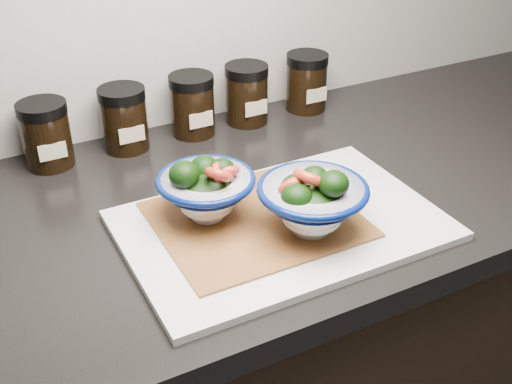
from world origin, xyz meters
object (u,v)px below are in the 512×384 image
bowl_left (207,189)px  spice_jar_a (46,134)px  spice_jar_b (124,119)px  cutting_board (281,225)px  spice_jar_e (307,82)px  bowl_right (312,201)px  spice_jar_d (247,94)px  spice_jar_c (192,105)px

bowl_left → spice_jar_a: size_ratio=1.26×
spice_jar_b → spice_jar_a: bearing=180.0°
bowl_left → spice_jar_b: bearing=95.6°
cutting_board → spice_jar_e: (0.25, 0.35, 0.05)m
bowl_left → spice_jar_b: bowl_left is taller
cutting_board → bowl_right: bowl_right is taller
spice_jar_a → spice_jar_b: same height
spice_jar_d → cutting_board: bearing=-109.2°
bowl_left → spice_jar_b: (-0.03, 0.29, -0.00)m
spice_jar_c → spice_jar_d: (0.11, 0.00, 0.00)m
cutting_board → spice_jar_e: spice_jar_e is taller
bowl_left → spice_jar_d: size_ratio=1.26×
bowl_left → spice_jar_e: size_ratio=1.26×
spice_jar_b → cutting_board: bearing=-71.2°
spice_jar_c → cutting_board: bearing=-91.7°
spice_jar_c → spice_jar_e: 0.24m
spice_jar_b → spice_jar_d: bearing=0.0°
bowl_right → spice_jar_b: (-0.14, 0.39, -0.01)m
spice_jar_a → spice_jar_d: bearing=0.0°
cutting_board → bowl_right: 0.07m
bowl_left → spice_jar_e: bowl_left is taller
bowl_left → spice_jar_d: bearing=54.0°
cutting_board → spice_jar_a: (-0.25, 0.35, 0.05)m
bowl_left → spice_jar_d: (0.21, 0.29, -0.00)m
spice_jar_a → spice_jar_e: (0.51, 0.00, 0.00)m
bowl_left → spice_jar_c: (0.10, 0.29, -0.00)m
spice_jar_a → spice_jar_e: bearing=0.0°
spice_jar_e → spice_jar_b: bearing=180.0°
spice_jar_a → spice_jar_c: same height
spice_jar_d → spice_jar_c: bearing=180.0°
bowl_right → spice_jar_e: bearing=59.5°
spice_jar_a → spice_jar_e: 0.51m
spice_jar_c → spice_jar_e: bearing=0.0°
spice_jar_c → bowl_left: bearing=-109.0°
cutting_board → spice_jar_b: (-0.12, 0.35, 0.05)m
bowl_left → spice_jar_e: 0.45m
bowl_left → spice_jar_b: 0.29m
spice_jar_b → spice_jar_c: bearing=0.0°
cutting_board → spice_jar_c: 0.35m
spice_jar_a → bowl_left: bearing=-60.8°
bowl_left → spice_jar_a: bearing=119.2°
spice_jar_c → spice_jar_d: size_ratio=1.00×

